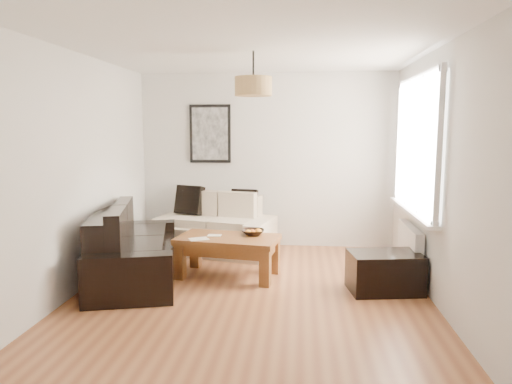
# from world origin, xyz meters

# --- Properties ---
(floor) EXTENTS (4.50, 4.50, 0.00)m
(floor) POSITION_xyz_m (0.00, 0.00, 0.00)
(floor) COLOR brown
(floor) RESTS_ON ground
(ceiling) EXTENTS (3.80, 4.50, 0.00)m
(ceiling) POSITION_xyz_m (0.00, 0.00, 2.60)
(ceiling) COLOR white
(ceiling) RESTS_ON floor
(wall_back) EXTENTS (3.80, 0.04, 2.60)m
(wall_back) POSITION_xyz_m (0.00, 2.25, 1.30)
(wall_back) COLOR silver
(wall_back) RESTS_ON floor
(wall_front) EXTENTS (3.80, 0.04, 2.60)m
(wall_front) POSITION_xyz_m (0.00, -2.25, 1.30)
(wall_front) COLOR silver
(wall_front) RESTS_ON floor
(wall_left) EXTENTS (0.04, 4.50, 2.60)m
(wall_left) POSITION_xyz_m (-1.90, 0.00, 1.30)
(wall_left) COLOR silver
(wall_left) RESTS_ON floor
(wall_right) EXTENTS (0.04, 4.50, 2.60)m
(wall_right) POSITION_xyz_m (1.90, 0.00, 1.30)
(wall_right) COLOR silver
(wall_right) RESTS_ON floor
(window_bay) EXTENTS (0.14, 1.90, 1.60)m
(window_bay) POSITION_xyz_m (1.86, 0.80, 1.60)
(window_bay) COLOR white
(window_bay) RESTS_ON wall_right
(radiator) EXTENTS (0.10, 0.90, 0.52)m
(radiator) POSITION_xyz_m (1.82, 0.80, 0.38)
(radiator) COLOR white
(radiator) RESTS_ON wall_right
(poster) EXTENTS (0.62, 0.04, 0.87)m
(poster) POSITION_xyz_m (-0.85, 2.22, 1.70)
(poster) COLOR black
(poster) RESTS_ON wall_back
(pendant_shade) EXTENTS (0.40, 0.40, 0.20)m
(pendant_shade) POSITION_xyz_m (0.00, 0.30, 2.23)
(pendant_shade) COLOR tan
(pendant_shade) RESTS_ON ceiling
(loveseat_cream) EXTENTS (1.77, 1.23, 0.80)m
(loveseat_cream) POSITION_xyz_m (-0.70, 1.78, 0.40)
(loveseat_cream) COLOR beige
(loveseat_cream) RESTS_ON floor
(sofa_leather) EXTENTS (1.36, 2.04, 0.81)m
(sofa_leather) POSITION_xyz_m (-1.43, 0.46, 0.41)
(sofa_leather) COLOR black
(sofa_leather) RESTS_ON floor
(coffee_table) EXTENTS (1.28, 0.83, 0.49)m
(coffee_table) POSITION_xyz_m (-0.35, 0.68, 0.24)
(coffee_table) COLOR brown
(coffee_table) RESTS_ON floor
(ottoman) EXTENTS (0.83, 0.60, 0.44)m
(ottoman) POSITION_xyz_m (1.45, 0.31, 0.22)
(ottoman) COLOR black
(ottoman) RESTS_ON floor
(cushion_left) EXTENTS (0.44, 0.27, 0.43)m
(cushion_left) POSITION_xyz_m (-1.13, 1.98, 0.72)
(cushion_left) COLOR black
(cushion_left) RESTS_ON loveseat_cream
(cushion_right) EXTENTS (0.39, 0.17, 0.38)m
(cushion_right) POSITION_xyz_m (-0.31, 1.98, 0.70)
(cushion_right) COLOR black
(cushion_right) RESTS_ON loveseat_cream
(fruit_bowl) EXTENTS (0.30, 0.30, 0.07)m
(fruit_bowl) POSITION_xyz_m (-0.06, 0.80, 0.52)
(fruit_bowl) COLOR black
(fruit_bowl) RESTS_ON coffee_table
(orange_a) EXTENTS (0.09, 0.09, 0.08)m
(orange_a) POSITION_xyz_m (-0.06, 0.76, 0.53)
(orange_a) COLOR orange
(orange_a) RESTS_ON fruit_bowl
(orange_b) EXTENTS (0.10, 0.10, 0.09)m
(orange_b) POSITION_xyz_m (0.01, 0.79, 0.53)
(orange_b) COLOR orange
(orange_b) RESTS_ON fruit_bowl
(orange_c) EXTENTS (0.08, 0.08, 0.08)m
(orange_c) POSITION_xyz_m (-0.11, 0.74, 0.53)
(orange_c) COLOR orange
(orange_c) RESTS_ON fruit_bowl
(papers) EXTENTS (0.27, 0.24, 0.01)m
(papers) POSITION_xyz_m (-0.67, 0.52, 0.49)
(papers) COLOR silver
(papers) RESTS_ON coffee_table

